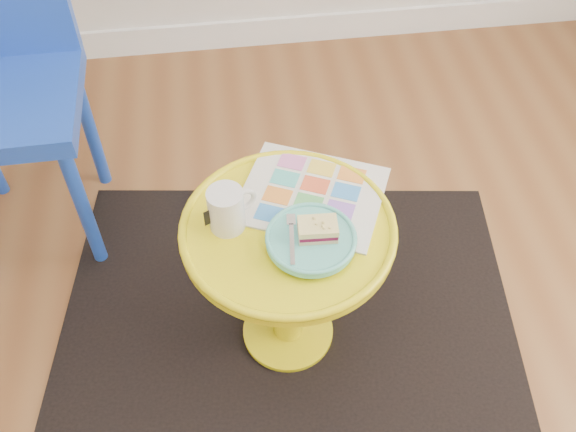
{
  "coord_description": "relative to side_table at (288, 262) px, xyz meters",
  "views": [
    {
      "loc": [
        0.09,
        -0.36,
        1.61
      ],
      "look_at": [
        0.21,
        0.57,
        0.52
      ],
      "focal_mm": 40.0,
      "sensor_mm": 36.0,
      "label": 1
    }
  ],
  "objects": [
    {
      "name": "plate",
      "position": [
        0.04,
        -0.06,
        0.15
      ],
      "size": [
        0.2,
        0.2,
        0.02
      ],
      "color": "#5BC2B4",
      "rests_on": "newspaper"
    },
    {
      "name": "side_table",
      "position": [
        0.0,
        0.0,
        0.0
      ],
      "size": [
        0.5,
        0.5,
        0.48
      ],
      "color": "yellow",
      "rests_on": "ground"
    },
    {
      "name": "newspaper",
      "position": [
        0.07,
        0.09,
        0.14
      ],
      "size": [
        0.42,
        0.39,
        0.01
      ],
      "primitive_type": "cube",
      "rotation": [
        0.0,
        0.0,
        -0.43
      ],
      "color": "silver",
      "rests_on": "side_table"
    },
    {
      "name": "mug",
      "position": [
        -0.13,
        0.03,
        0.19
      ],
      "size": [
        0.11,
        0.08,
        0.11
      ],
      "rotation": [
        0.0,
        0.0,
        0.41
      ],
      "color": "silver",
      "rests_on": "side_table"
    },
    {
      "name": "fork",
      "position": [
        0.0,
        -0.05,
        0.16
      ],
      "size": [
        0.03,
        0.14,
        0.0
      ],
      "rotation": [
        0.0,
        0.0,
        -0.11
      ],
      "color": "silver",
      "rests_on": "plate"
    },
    {
      "name": "rug",
      "position": [
        0.0,
        0.0,
        -0.34
      ],
      "size": [
        1.44,
        1.27,
        0.01
      ],
      "primitive_type": "cube",
      "rotation": [
        0.0,
        0.0,
        -0.14
      ],
      "color": "black",
      "rests_on": "ground"
    },
    {
      "name": "cake_slice",
      "position": [
        0.06,
        -0.05,
        0.18
      ],
      "size": [
        0.09,
        0.06,
        0.04
      ],
      "rotation": [
        0.0,
        0.0,
        -0.06
      ],
      "color": "#D3BC8C",
      "rests_on": "plate"
    }
  ]
}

